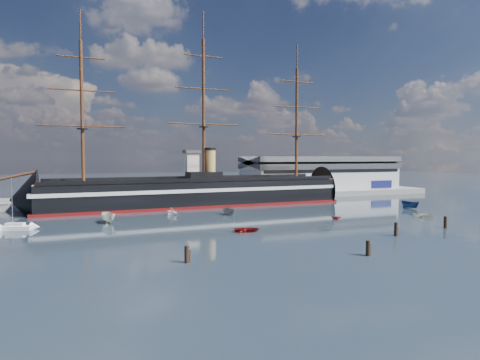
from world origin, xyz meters
name	(u,v)px	position (x,y,z in m)	size (l,w,h in m)	color
ground	(215,215)	(0.00, 40.00, 0.00)	(600.00, 600.00, 0.00)	#172430
quay	(209,200)	(10.00, 76.00, 0.00)	(180.00, 18.00, 2.00)	slate
warehouse	(321,174)	(58.00, 80.00, 7.98)	(63.00, 21.00, 11.60)	#B7BABC
quay_tower	(192,172)	(3.00, 73.00, 9.75)	(5.00, 5.00, 15.00)	silver
warship	(192,193)	(-0.49, 60.00, 4.04)	(113.07, 18.42, 53.94)	black
sailboat	(15,227)	(-43.97, 34.12, 0.66)	(6.76, 4.09, 10.42)	white
motorboat_a	(109,223)	(-25.98, 36.36, 0.00)	(7.31, 2.68, 2.92)	silver
motorboat_b	(247,232)	(-1.73, 15.01, 0.00)	(3.11, 1.24, 1.45)	maroon
motorboat_c	(229,215)	(3.28, 38.42, 0.00)	(5.69, 2.09, 2.28)	slate
motorboat_d	(172,215)	(-10.34, 43.23, 0.00)	(5.89, 2.55, 2.16)	white
motorboat_e	(423,217)	(46.07, 17.03, 0.00)	(2.89, 1.16, 1.35)	beige
motorboat_f	(410,208)	(56.14, 31.23, 0.00)	(6.73, 2.47, 2.69)	navy
motorboat_g	(336,219)	(24.02, 21.74, 0.00)	(3.86, 1.67, 1.42)	#9F2D2D
piling_near_left	(187,263)	(-18.46, -3.20, 0.00)	(0.64, 0.64, 3.07)	black
piling_near_mid	(368,256)	(7.33, -9.34, 0.00)	(0.64, 0.64, 3.00)	black
piling_near_right	(396,236)	(22.15, 0.79, 0.00)	(0.64, 0.64, 3.23)	black
piling_far_right	(445,228)	(37.68, 3.45, 0.00)	(0.64, 0.64, 3.16)	black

